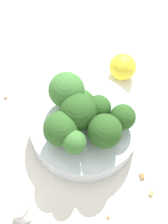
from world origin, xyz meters
TOP-DOWN VIEW (x-y plane):
  - ground_plane at (0.00, 0.00)m, footprint 3.00×3.00m
  - bowl at (0.00, 0.00)m, footprint 0.18×0.18m
  - broccoli_floret_0 at (-0.02, -0.01)m, footprint 0.04×0.04m
  - broccoli_floret_1 at (-0.00, -0.02)m, footprint 0.04×0.04m
  - broccoli_floret_2 at (-0.03, 0.04)m, footprint 0.05×0.05m
  - broccoli_floret_3 at (0.02, -0.04)m, footprint 0.06×0.06m
  - broccoli_floret_4 at (0.04, 0.02)m, footprint 0.05×0.05m
  - broccoli_floret_5 at (0.02, 0.05)m, footprint 0.04×0.04m
  - broccoli_floret_6 at (0.01, 0.00)m, footprint 0.06×0.06m
  - broccoli_floret_7 at (-0.06, 0.01)m, footprint 0.04×0.04m
  - pepper_shaker at (0.11, 0.13)m, footprint 0.03×0.03m
  - lemon_wedge at (-0.08, -0.11)m, footprint 0.05×0.05m
  - almond_crumb_0 at (-0.09, 0.12)m, footprint 0.01×0.01m
  - almond_crumb_1 at (-0.02, 0.15)m, footprint 0.00×0.01m
  - almond_crumb_2 at (-0.08, 0.09)m, footprint 0.01×0.01m
  - almond_crumb_3 at (0.13, -0.08)m, footprint 0.01×0.00m

SIDE VIEW (x-z plane):
  - ground_plane at x=0.00m, z-range 0.00..0.00m
  - almond_crumb_1 at x=-0.02m, z-range 0.00..0.01m
  - almond_crumb_3 at x=0.13m, z-range 0.00..0.01m
  - almond_crumb_0 at x=-0.09m, z-range 0.00..0.01m
  - almond_crumb_2 at x=-0.08m, z-range 0.00..0.01m
  - bowl at x=0.00m, z-range 0.00..0.04m
  - lemon_wedge at x=-0.08m, z-range 0.00..0.05m
  - pepper_shaker at x=0.11m, z-range 0.00..0.06m
  - broccoli_floret_0 at x=-0.02m, z-range 0.04..0.09m
  - broccoli_floret_1 at x=0.00m, z-range 0.04..0.09m
  - broccoli_floret_7 at x=-0.06m, z-range 0.05..0.09m
  - broccoli_floret_4 at x=0.04m, z-range 0.05..0.11m
  - broccoli_floret_5 at x=0.02m, z-range 0.05..0.11m
  - broccoli_floret_2 at x=-0.03m, z-range 0.05..0.11m
  - broccoli_floret_6 at x=0.01m, z-range 0.05..0.11m
  - broccoli_floret_3 at x=0.02m, z-range 0.05..0.12m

